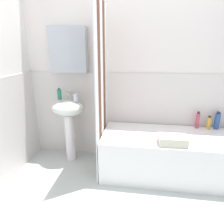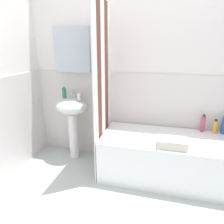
# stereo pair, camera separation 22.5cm
# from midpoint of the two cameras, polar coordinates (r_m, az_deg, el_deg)

# --- Properties ---
(wall_back_tiled) EXTENTS (3.60, 0.18, 2.40)m
(wall_back_tiled) POSITION_cam_midpoint_polar(r_m,az_deg,el_deg) (2.62, 5.24, 9.84)
(wall_back_tiled) COLOR white
(wall_back_tiled) RESTS_ON ground_plane
(sink) EXTENTS (0.44, 0.34, 0.85)m
(sink) POSITION_cam_midpoint_polar(r_m,az_deg,el_deg) (2.72, -14.67, -1.55)
(sink) COLOR white
(sink) RESTS_ON ground_plane
(faucet) EXTENTS (0.03, 0.12, 0.12)m
(faucet) POSITION_cam_midpoint_polar(r_m,az_deg,el_deg) (2.72, -14.50, 4.77)
(faucet) COLOR silver
(faucet) RESTS_ON sink
(soap_dispenser) EXTENTS (0.06, 0.06, 0.16)m
(soap_dispenser) POSITION_cam_midpoint_polar(r_m,az_deg,el_deg) (2.76, -17.21, 4.88)
(soap_dispenser) COLOR #26805F
(soap_dispenser) RESTS_ON sink
(toothbrush_cup) EXTENTS (0.06, 0.06, 0.09)m
(toothbrush_cup) POSITION_cam_midpoint_polar(r_m,az_deg,el_deg) (2.61, -12.77, 4.03)
(toothbrush_cup) COLOR silver
(toothbrush_cup) RESTS_ON sink
(bathtub) EXTENTS (1.62, 0.69, 0.52)m
(bathtub) POSITION_cam_midpoint_polar(r_m,az_deg,el_deg) (2.55, 13.51, -11.96)
(bathtub) COLOR white
(bathtub) RESTS_ON ground_plane
(shower_curtain) EXTENTS (0.01, 0.69, 2.00)m
(shower_curtain) POSITION_cam_midpoint_polar(r_m,az_deg,el_deg) (2.32, -5.76, 5.25)
(shower_curtain) COLOR white
(shower_curtain) RESTS_ON ground_plane
(shampoo_bottle) EXTENTS (0.06, 0.06, 0.23)m
(shampoo_bottle) POSITION_cam_midpoint_polar(r_m,az_deg,el_deg) (2.79, 26.02, -2.36)
(shampoo_bottle) COLOR #2B539C
(shampoo_bottle) RESTS_ON bathtub
(conditioner_bottle) EXTENTS (0.05, 0.05, 0.18)m
(conditioner_bottle) POSITION_cam_midpoint_polar(r_m,az_deg,el_deg) (2.74, 24.06, -2.92)
(conditioner_bottle) COLOR gold
(conditioner_bottle) RESTS_ON bathtub
(body_wash_bottle) EXTENTS (0.05, 0.05, 0.22)m
(body_wash_bottle) POSITION_cam_midpoint_polar(r_m,az_deg,el_deg) (2.72, 21.27, -2.31)
(body_wash_bottle) COLOR #C94A65
(body_wash_bottle) RESTS_ON bathtub
(towel_folded) EXTENTS (0.30, 0.20, 0.09)m
(towel_folded) POSITION_cam_midpoint_polar(r_m,az_deg,el_deg) (2.21, 14.33, -7.91)
(towel_folded) COLOR silver
(towel_folded) RESTS_ON bathtub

